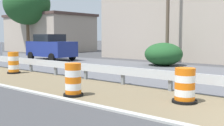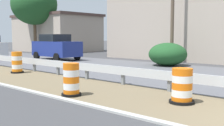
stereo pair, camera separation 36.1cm
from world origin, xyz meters
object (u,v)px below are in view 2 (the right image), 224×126
(traffic_barrel_nearest, at_px, (182,88))
(traffic_barrel_close, at_px, (71,81))
(traffic_barrel_mid, at_px, (17,63))
(car_mid_far_lane, at_px, (56,47))

(traffic_barrel_nearest, distance_m, traffic_barrel_close, 3.41)
(traffic_barrel_close, distance_m, traffic_barrel_mid, 6.60)
(traffic_barrel_close, height_order, car_mid_far_lane, car_mid_far_lane)
(car_mid_far_lane, bearing_deg, traffic_barrel_nearest, -22.28)
(traffic_barrel_close, bearing_deg, car_mid_far_lane, 54.98)
(traffic_barrel_close, relative_size, car_mid_far_lane, 0.24)
(traffic_barrel_mid, bearing_deg, traffic_barrel_nearest, -91.69)
(traffic_barrel_nearest, bearing_deg, traffic_barrel_mid, 88.31)
(traffic_barrel_nearest, bearing_deg, traffic_barrel_close, 114.98)
(traffic_barrel_nearest, xyz_separation_m, car_mid_far_lane, (6.50, 14.43, 0.57))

